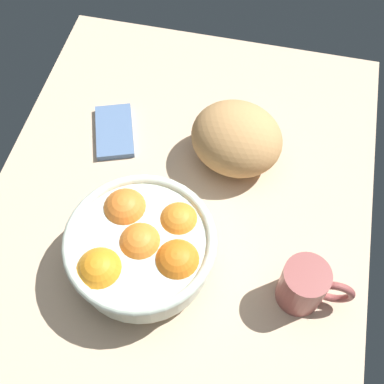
{
  "coord_description": "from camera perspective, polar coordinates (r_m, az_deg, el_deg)",
  "views": [
    {
      "loc": [
        43.69,
        11.96,
        77.35
      ],
      "look_at": [
        1.36,
        2.42,
        5.0
      ],
      "focal_mm": 47.49,
      "sensor_mm": 36.0,
      "label": 1
    }
  ],
  "objects": [
    {
      "name": "bread_loaf",
      "position": [
        0.9,
        5.02,
        6.01
      ],
      "size": [
        18.22,
        19.52,
        11.46
      ],
      "primitive_type": "ellipsoid",
      "rotation": [
        0.0,
        0.0,
        4.46
      ],
      "color": "tan",
      "rests_on": "ground"
    },
    {
      "name": "ground_plane",
      "position": [
        0.91,
        -1.3,
        -1.1
      ],
      "size": [
        82.66,
        66.37,
        3.0
      ],
      "primitive_type": "cube",
      "color": "#CDAE8E"
    },
    {
      "name": "mug",
      "position": [
        0.8,
        12.63,
        -10.25
      ],
      "size": [
        7.11,
        11.38,
        8.81
      ],
      "color": "#984D4A",
      "rests_on": "ground"
    },
    {
      "name": "fruit_bowl",
      "position": [
        0.79,
        -5.67,
        -6.12
      ],
      "size": [
        23.35,
        23.35,
        10.63
      ],
      "color": "silver",
      "rests_on": "ground"
    },
    {
      "name": "napkin_folded",
      "position": [
        0.98,
        -8.71,
        6.75
      ],
      "size": [
        13.74,
        10.57,
        1.26
      ],
      "primitive_type": "cube",
      "rotation": [
        0.0,
        0.0,
        0.35
      ],
      "color": "slate",
      "rests_on": "ground"
    }
  ]
}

